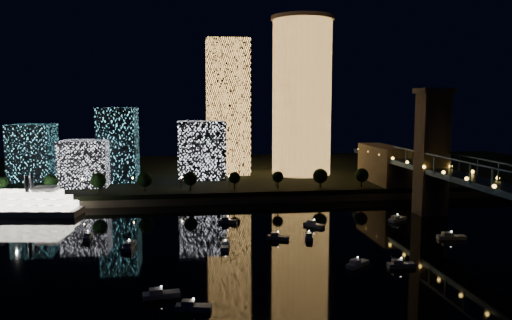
{
  "coord_description": "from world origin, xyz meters",
  "views": [
    {
      "loc": [
        -29.66,
        -135.27,
        44.56
      ],
      "look_at": [
        -4.54,
        55.0,
        22.29
      ],
      "focal_mm": 35.0,
      "sensor_mm": 36.0,
      "label": 1
    }
  ],
  "objects_px": {
    "tower_cylindrical": "(302,96)",
    "riverboat": "(8,204)",
    "truss_bridge": "(503,195)",
    "tower_rectangular": "(228,107)"
  },
  "relations": [
    {
      "from": "tower_cylindrical",
      "to": "riverboat",
      "type": "height_order",
      "value": "tower_cylindrical"
    },
    {
      "from": "tower_cylindrical",
      "to": "truss_bridge",
      "type": "relative_size",
      "value": 0.32
    },
    {
      "from": "tower_cylindrical",
      "to": "tower_rectangular",
      "type": "distance_m",
      "value": 41.41
    },
    {
      "from": "tower_rectangular",
      "to": "truss_bridge",
      "type": "bearing_deg",
      "value": -61.99
    },
    {
      "from": "tower_cylindrical",
      "to": "tower_rectangular",
      "type": "bearing_deg",
      "value": 166.72
    },
    {
      "from": "tower_cylindrical",
      "to": "riverboat",
      "type": "bearing_deg",
      "value": -154.55
    },
    {
      "from": "tower_rectangular",
      "to": "truss_bridge",
      "type": "distance_m",
      "value": 159.34
    },
    {
      "from": "truss_bridge",
      "to": "riverboat",
      "type": "distance_m",
      "value": 179.85
    },
    {
      "from": "truss_bridge",
      "to": "riverboat",
      "type": "bearing_deg",
      "value": 158.34
    },
    {
      "from": "tower_rectangular",
      "to": "riverboat",
      "type": "xyz_separation_m",
      "value": [
        -92.92,
        -72.62,
        -37.5
      ]
    }
  ]
}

